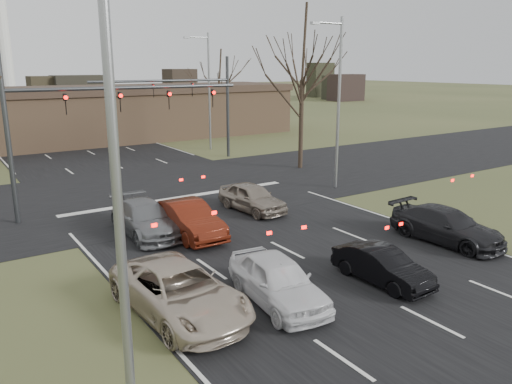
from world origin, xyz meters
TOP-DOWN VIEW (x-y plane):
  - ground at (0.00, 0.00)m, footprint 360.00×360.00m
  - road_main at (0.00, 60.00)m, footprint 14.00×300.00m
  - road_cross at (0.00, 15.00)m, footprint 200.00×14.00m
  - building at (2.00, 38.00)m, footprint 42.40×10.40m
  - mast_arm_near at (-5.23, 13.00)m, footprint 12.12×0.24m
  - mast_arm_far at (6.18, 23.00)m, footprint 11.12×0.24m
  - streetlight_left at (-8.82, -4.00)m, footprint 2.34×0.25m
  - streetlight_right_near at (8.82, 10.00)m, footprint 2.34×0.25m
  - streetlight_right_far at (9.32, 27.00)m, footprint 2.34×0.25m
  - tree_right_near at (11.00, 16.00)m, footprint 6.90×6.90m
  - tree_right_far at (15.00, 35.00)m, footprint 5.40×5.40m
  - car_silver_suv at (-5.91, 0.52)m, footprint 2.90×5.61m
  - car_white_sedan at (-3.00, -0.47)m, footprint 2.31×4.62m
  - car_black_hatch at (0.87, -1.24)m, footprint 1.40×3.76m
  - car_charcoal_sedan at (6.26, 0.11)m, footprint 2.27×5.06m
  - car_grey_ahead at (-4.00, 8.15)m, footprint 2.16×5.07m
  - car_red_ahead at (-2.53, 6.85)m, footprint 1.63×4.67m
  - car_silver_ahead at (1.92, 8.55)m, footprint 2.04×4.37m

SIDE VIEW (x-z plane):
  - ground at x=0.00m, z-range 0.00..0.00m
  - road_main at x=0.00m, z-range 0.00..0.02m
  - road_cross at x=0.00m, z-range 0.00..0.03m
  - car_black_hatch at x=0.87m, z-range 0.00..1.23m
  - car_charcoal_sedan at x=6.26m, z-range 0.00..1.44m
  - car_silver_ahead at x=1.92m, z-range 0.00..1.45m
  - car_grey_ahead at x=-4.00m, z-range 0.00..1.46m
  - car_silver_suv at x=-5.91m, z-range 0.00..1.51m
  - car_white_sedan at x=-3.00m, z-range 0.00..1.51m
  - car_red_ahead at x=-2.53m, z-range 0.00..1.54m
  - building at x=2.00m, z-range 0.02..5.32m
  - mast_arm_far at x=6.18m, z-range 1.02..9.02m
  - mast_arm_near at x=-5.23m, z-range 1.07..9.07m
  - streetlight_left at x=-8.82m, z-range 0.59..10.59m
  - streetlight_right_near at x=8.82m, z-range 0.59..10.59m
  - streetlight_right_far at x=9.32m, z-range 0.59..10.59m
  - tree_right_far at x=15.00m, z-range 2.46..11.46m
  - tree_right_near at x=11.00m, z-range 3.15..14.65m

